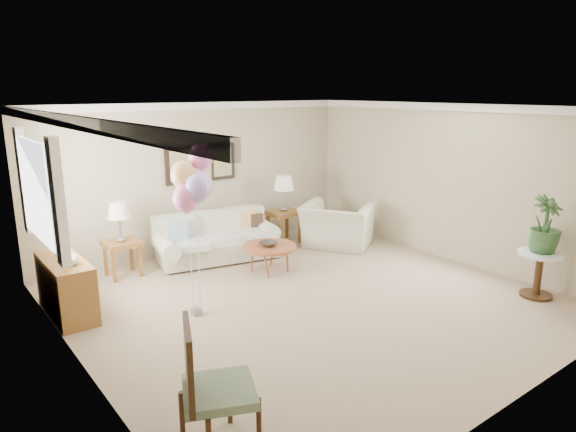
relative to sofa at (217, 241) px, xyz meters
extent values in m
plane|color=tan|center=(0.13, -2.27, -0.32)|extent=(6.00, 6.00, 0.00)
cube|color=#BBAC92|center=(0.13, 0.73, 0.98)|extent=(6.00, 0.04, 2.60)
cube|color=#BBAC92|center=(0.13, -5.27, 0.98)|extent=(6.00, 0.04, 2.60)
cube|color=#BBAC92|center=(-2.87, -2.27, 0.98)|extent=(0.04, 6.00, 2.60)
cube|color=#BBAC92|center=(3.13, -2.27, 0.98)|extent=(0.04, 6.00, 2.60)
cube|color=white|center=(0.13, -2.27, 2.27)|extent=(6.00, 6.00, 0.02)
cube|color=white|center=(0.13, 0.70, 2.22)|extent=(6.00, 0.06, 0.12)
cube|color=white|center=(-2.84, -2.27, 2.22)|extent=(0.06, 6.00, 0.12)
cube|color=white|center=(3.10, -2.27, 2.22)|extent=(0.06, 6.00, 0.12)
cube|color=white|center=(-2.85, -0.77, 1.33)|extent=(0.04, 1.40, 1.20)
cube|color=white|center=(-2.81, -1.62, 1.33)|extent=(0.10, 0.22, 1.40)
cube|color=white|center=(-2.81, 0.08, 1.33)|extent=(0.10, 0.22, 1.40)
cube|color=black|center=(0.13, 0.70, 1.23)|extent=(1.35, 0.04, 0.65)
cube|color=#8C8C59|center=(-0.29, 0.68, 1.23)|extent=(0.36, 0.02, 0.52)
cube|color=#8C8C59|center=(0.13, 0.68, 1.23)|extent=(0.36, 0.02, 0.52)
cube|color=#8C8C59|center=(0.55, 0.68, 1.23)|extent=(0.36, 0.02, 0.52)
cube|color=beige|center=(-0.01, -0.05, -0.12)|extent=(2.09, 1.19, 0.32)
cube|color=beige|center=(-0.01, 0.24, 0.24)|extent=(1.97, 0.60, 0.49)
cylinder|color=beige|center=(-0.95, -0.05, 0.09)|extent=(0.45, 0.85, 0.29)
cylinder|color=beige|center=(0.93, -0.05, 0.09)|extent=(0.45, 0.85, 0.29)
cube|color=silver|center=(-0.57, -0.10, 0.08)|extent=(0.66, 0.74, 0.11)
cube|color=silver|center=(-0.01, -0.10, 0.08)|extent=(0.66, 0.74, 0.11)
cube|color=silver|center=(0.56, -0.10, 0.08)|extent=(0.66, 0.74, 0.11)
cube|color=#93B6CE|center=(-0.70, 0.05, 0.27)|extent=(0.34, 0.11, 0.34)
cube|color=tan|center=(0.62, 0.05, 0.27)|extent=(0.34, 0.11, 0.34)
cube|color=#38241B|center=(0.76, -0.01, 0.22)|extent=(0.30, 0.09, 0.30)
cube|color=beige|center=(-0.01, -0.05, -0.30)|extent=(1.79, 0.72, 0.04)
cube|color=olive|center=(-1.56, 0.18, 0.21)|extent=(0.52, 0.47, 0.08)
cube|color=olive|center=(-1.77, -0.01, -0.07)|extent=(0.05, 0.05, 0.49)
cube|color=olive|center=(-1.36, -0.01, -0.07)|extent=(0.05, 0.05, 0.49)
cube|color=olive|center=(-1.77, 0.36, -0.07)|extent=(0.05, 0.05, 0.49)
cube|color=olive|center=(-1.36, 0.36, -0.07)|extent=(0.05, 0.05, 0.49)
cube|color=olive|center=(1.50, 0.11, 0.25)|extent=(0.56, 0.51, 0.08)
cube|color=olive|center=(1.28, -0.09, -0.05)|extent=(0.05, 0.05, 0.53)
cube|color=olive|center=(1.73, -0.09, -0.05)|extent=(0.05, 0.05, 0.53)
cube|color=olive|center=(1.28, 0.32, -0.05)|extent=(0.05, 0.05, 0.53)
cube|color=olive|center=(1.73, 0.32, -0.05)|extent=(0.05, 0.05, 0.53)
cylinder|color=gray|center=(-1.56, 0.18, 0.28)|extent=(0.14, 0.14, 0.06)
cylinder|color=gray|center=(-1.56, 0.18, 0.46)|extent=(0.04, 0.04, 0.31)
cone|color=silver|center=(-1.56, 0.18, 0.74)|extent=(0.35, 0.35, 0.24)
cylinder|color=gray|center=(1.50, 0.11, 0.33)|extent=(0.16, 0.16, 0.07)
cylinder|color=gray|center=(1.50, 0.11, 0.53)|extent=(0.04, 0.04, 0.33)
cone|color=silver|center=(1.50, 0.11, 0.82)|extent=(0.38, 0.38, 0.27)
cylinder|color=#99562E|center=(0.35, -1.03, 0.09)|extent=(0.86, 0.86, 0.05)
cylinder|color=#99562E|center=(0.55, -0.83, -0.12)|extent=(0.03, 0.03, 0.39)
cylinder|color=#99562E|center=(0.15, -0.83, -0.12)|extent=(0.03, 0.03, 0.39)
cylinder|color=#99562E|center=(0.15, -1.24, -0.12)|extent=(0.03, 0.03, 0.39)
cylinder|color=#99562E|center=(0.55, -1.24, -0.12)|extent=(0.03, 0.03, 0.39)
imported|color=#2D251F|center=(0.32, -1.05, 0.15)|extent=(0.34, 0.34, 0.07)
imported|color=beige|center=(2.13, -0.68, 0.08)|extent=(1.54, 1.59, 0.79)
cylinder|color=silver|center=(2.72, -4.13, 0.31)|extent=(0.59, 0.59, 0.04)
cylinder|color=#341F0E|center=(2.72, -4.13, -0.01)|extent=(0.10, 0.10, 0.59)
cylinder|color=#341F0E|center=(2.72, -4.13, -0.31)|extent=(0.44, 0.44, 0.01)
imported|color=#234721|center=(2.75, -4.12, 0.72)|extent=(0.52, 0.52, 0.78)
cube|color=slate|center=(-2.36, -4.15, 0.19)|extent=(0.74, 0.74, 0.08)
cylinder|color=#341F0E|center=(-2.14, -4.37, -0.08)|extent=(0.04, 0.04, 0.46)
cylinder|color=#341F0E|center=(-2.58, -3.92, -0.08)|extent=(0.04, 0.04, 0.46)
cylinder|color=#341F0E|center=(-2.14, -3.92, -0.08)|extent=(0.04, 0.04, 0.46)
cube|color=#341F0E|center=(-2.60, -4.15, 0.52)|extent=(0.26, 0.51, 0.61)
cube|color=olive|center=(-2.63, -0.77, 0.05)|extent=(0.45, 1.20, 0.74)
cube|color=#341F0E|center=(-2.63, -1.07, 0.05)|extent=(0.46, 0.02, 0.70)
cube|color=#341F0E|center=(-2.63, -0.47, 0.05)|extent=(0.46, 0.02, 0.70)
imported|color=silver|center=(-2.61, -1.03, 0.52)|extent=(0.25, 0.25, 0.20)
imported|color=#B1C0A1|center=(-2.61, -0.55, 0.51)|extent=(0.18, 0.18, 0.18)
cube|color=gray|center=(-1.34, -1.77, -0.27)|extent=(0.11, 0.11, 0.09)
ellipsoid|color=pink|center=(-1.44, -1.84, 1.24)|extent=(0.31, 0.31, 0.35)
cylinder|color=silver|center=(-1.39, -1.81, 0.42)|extent=(0.01, 0.01, 1.29)
ellipsoid|color=#A987DB|center=(-1.22, -1.80, 1.37)|extent=(0.31, 0.31, 0.35)
cylinder|color=silver|center=(-1.28, -1.79, 0.48)|extent=(0.01, 0.01, 1.42)
ellipsoid|color=#E7B264|center=(-1.38, -1.68, 1.49)|extent=(0.31, 0.31, 0.35)
cylinder|color=silver|center=(-1.36, -1.72, 0.54)|extent=(0.01, 0.01, 1.54)
ellipsoid|color=pink|center=(-1.12, -1.66, 1.70)|extent=(0.31, 0.31, 0.35)
cylinder|color=silver|center=(-1.23, -1.72, 0.65)|extent=(0.01, 0.01, 1.76)
ellipsoid|color=#A987DB|center=(-1.32, -1.92, 1.36)|extent=(0.31, 0.31, 0.35)
cylinder|color=silver|center=(-1.33, -1.85, 0.48)|extent=(0.01, 0.01, 1.41)
camera|label=1|loc=(-4.11, -7.32, 2.50)|focal=32.00mm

